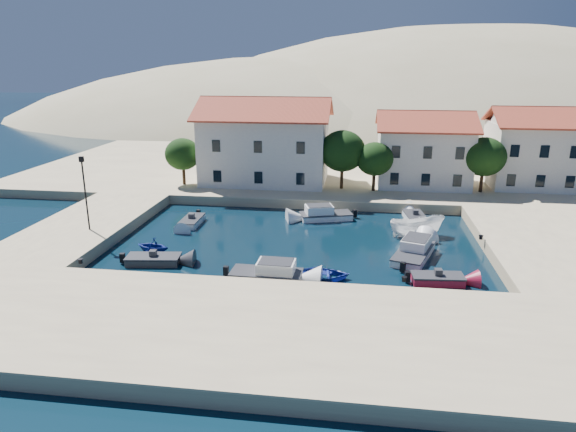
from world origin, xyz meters
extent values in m
plane|color=black|center=(0.00, 0.00, 0.00)|extent=(400.00, 400.00, 0.00)
cube|color=tan|center=(0.00, -6.00, 0.50)|extent=(52.00, 12.00, 1.00)
cube|color=tan|center=(20.50, 10.00, 0.50)|extent=(11.00, 20.00, 1.00)
cube|color=tan|center=(-19.00, 10.00, 0.50)|extent=(8.00, 20.00, 1.00)
cube|color=tan|center=(2.00, 38.00, 0.50)|extent=(80.00, 36.00, 1.00)
ellipsoid|color=tan|center=(-10.00, 110.00, -20.00)|extent=(198.00, 126.00, 72.00)
ellipsoid|color=tan|center=(35.00, 130.00, -25.00)|extent=(220.00, 176.00, 99.00)
cube|color=white|center=(-6.00, 28.00, 4.75)|extent=(14.00, 9.00, 7.50)
pyramid|color=maroon|center=(-6.00, 28.00, 9.60)|extent=(14.70, 9.45, 2.20)
cube|color=white|center=(12.00, 29.00, 4.25)|extent=(10.00, 8.00, 6.50)
pyramid|color=maroon|center=(12.00, 29.00, 8.40)|extent=(10.50, 8.40, 1.80)
cube|color=white|center=(24.00, 30.00, 4.50)|extent=(9.00, 8.00, 7.00)
pyramid|color=maroon|center=(24.00, 30.00, 8.90)|extent=(9.45, 8.40, 1.80)
cylinder|color=#382314|center=(-15.00, 25.00, 2.25)|extent=(0.36, 0.36, 2.50)
ellipsoid|color=black|center=(-15.00, 25.00, 4.50)|extent=(4.00, 4.00, 3.60)
cylinder|color=#382314|center=(3.00, 25.50, 2.50)|extent=(0.36, 0.36, 3.00)
ellipsoid|color=black|center=(3.00, 25.50, 5.20)|extent=(5.00, 5.00, 4.50)
cylinder|color=#382314|center=(6.50, 25.00, 2.25)|extent=(0.36, 0.36, 2.50)
ellipsoid|color=black|center=(6.50, 25.00, 4.50)|extent=(4.00, 4.00, 3.60)
cylinder|color=#382314|center=(18.00, 26.00, 2.38)|extent=(0.36, 0.36, 2.75)
ellipsoid|color=black|center=(18.00, 26.00, 4.85)|extent=(4.60, 4.60, 4.14)
cylinder|color=black|center=(-17.50, 8.00, 4.00)|extent=(0.14, 0.14, 6.00)
cube|color=black|center=(-17.50, 8.00, 7.00)|extent=(0.35, 0.25, 0.45)
cylinder|color=black|center=(-14.30, 0.80, 1.15)|extent=(0.36, 0.36, 0.30)
cylinder|color=black|center=(8.00, 0.80, 1.15)|extent=(0.36, 0.36, 0.30)
cylinder|color=black|center=(14.70, 10.00, 1.15)|extent=(0.36, 0.36, 0.30)
cube|color=#303135|center=(-10.21, 3.82, 0.25)|extent=(4.08, 2.21, 0.90)
cube|color=#303135|center=(-10.21, 3.82, 0.58)|extent=(4.17, 2.25, 0.10)
cube|color=#303135|center=(-10.21, 3.82, 0.80)|extent=(0.56, 0.56, 0.50)
cube|color=white|center=(-1.26, 2.06, 0.25)|extent=(4.89, 2.20, 0.90)
cube|color=#303135|center=(-1.26, 2.06, 0.58)|extent=(5.01, 2.24, 0.10)
cube|color=white|center=(-1.26, 2.06, 0.95)|extent=(2.61, 1.83, 0.90)
imported|color=navy|center=(2.32, 2.67, 0.00)|extent=(4.75, 3.68, 0.91)
cube|color=maroon|center=(10.48, 3.09, 0.25)|extent=(3.54, 1.80, 0.90)
cube|color=#303135|center=(10.48, 3.09, 0.58)|extent=(3.62, 1.84, 0.10)
cube|color=#303135|center=(10.48, 3.09, 0.80)|extent=(0.54, 0.54, 0.50)
cube|color=white|center=(9.28, 7.75, 0.25)|extent=(3.84, 5.89, 0.90)
cube|color=#303135|center=(9.28, 7.75, 0.58)|extent=(3.92, 6.03, 0.10)
cube|color=white|center=(9.28, 7.75, 0.95)|extent=(2.71, 3.34, 0.90)
imported|color=white|center=(10.03, 13.07, 0.00)|extent=(5.26, 3.23, 1.90)
cube|color=white|center=(10.34, 17.63, 0.25)|extent=(2.18, 3.86, 0.90)
cube|color=#303135|center=(10.34, 17.63, 0.58)|extent=(2.22, 3.95, 0.10)
cube|color=#303135|center=(10.34, 17.63, 0.80)|extent=(0.56, 0.56, 0.50)
imported|color=navy|center=(-11.12, 6.00, 0.00)|extent=(3.17, 2.88, 1.45)
cube|color=white|center=(-10.40, 13.52, 0.25)|extent=(1.62, 3.58, 0.90)
cube|color=#303135|center=(-10.40, 13.52, 0.58)|extent=(1.65, 3.67, 0.10)
cube|color=#303135|center=(-10.40, 13.52, 0.80)|extent=(0.51, 0.51, 0.50)
cube|color=white|center=(1.88, 16.87, 0.25)|extent=(5.18, 3.35, 0.90)
cube|color=#303135|center=(1.88, 16.87, 0.58)|extent=(5.30, 3.42, 0.10)
cube|color=white|center=(1.88, 16.87, 0.95)|extent=(2.94, 2.40, 0.90)
camera|label=1|loc=(4.79, -30.37, 14.67)|focal=32.00mm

